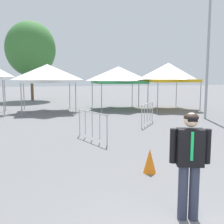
# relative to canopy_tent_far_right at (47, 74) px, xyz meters

# --- Properties ---
(canopy_tent_far_right) EXTENTS (3.52, 3.52, 3.23)m
(canopy_tent_far_right) POSITION_rel_canopy_tent_far_right_xyz_m (0.00, 0.00, 0.00)
(canopy_tent_far_right) COLOR #9E9EA3
(canopy_tent_far_right) RESTS_ON ground
(canopy_tent_left_of_center) EXTENTS (3.59, 3.59, 3.14)m
(canopy_tent_left_of_center) POSITION_rel_canopy_tent_far_right_xyz_m (5.15, 0.32, -0.08)
(canopy_tent_left_of_center) COLOR #9E9EA3
(canopy_tent_left_of_center) RESTS_ON ground
(canopy_tent_behind_center) EXTENTS (3.47, 3.47, 3.38)m
(canopy_tent_behind_center) POSITION_rel_canopy_tent_far_right_xyz_m (8.55, -1.03, 0.09)
(canopy_tent_behind_center) COLOR #9E9EA3
(canopy_tent_behind_center) RESTS_ON ground
(person_foreground) EXTENTS (0.62, 0.37, 1.78)m
(person_foreground) POSITION_rel_canopy_tent_far_right_xyz_m (1.49, -15.13, -1.56)
(person_foreground) COLOR #33384C
(person_foreground) RESTS_ON ground
(light_pole_near_lift) EXTENTS (0.36, 0.36, 9.59)m
(light_pole_near_lift) POSITION_rel_canopy_tent_far_right_xyz_m (8.43, -5.77, 2.77)
(light_pole_near_lift) COLOR #9E9EA3
(light_pole_near_lift) RESTS_ON ground
(tree_behind_tents_left) EXTENTS (4.95, 4.95, 7.91)m
(tree_behind_tents_left) POSITION_rel_canopy_tent_far_right_xyz_m (-1.12, 9.82, 2.58)
(tree_behind_tents_left) COLOR brown
(tree_behind_tents_left) RESTS_ON ground
(crowd_barrier_mid_lot) EXTENTS (0.72, 2.00, 1.08)m
(crowd_barrier_mid_lot) POSITION_rel_canopy_tent_far_right_xyz_m (1.15, -9.14, -1.85)
(crowd_barrier_mid_lot) COLOR #B7BABF
(crowd_barrier_mid_lot) RESTS_ON ground
(crowd_barrier_near_person) EXTENTS (1.35, 1.67, 1.08)m
(crowd_barrier_near_person) POSITION_rel_canopy_tent_far_right_xyz_m (4.47, -6.64, -1.85)
(crowd_barrier_near_person) COLOR #B7BABF
(crowd_barrier_near_person) RESTS_ON ground
(traffic_cone_lot_center) EXTENTS (0.32, 0.32, 0.60)m
(traffic_cone_lot_center) POSITION_rel_canopy_tent_far_right_xyz_m (1.78, -12.95, -2.30)
(traffic_cone_lot_center) COLOR orange
(traffic_cone_lot_center) RESTS_ON ground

